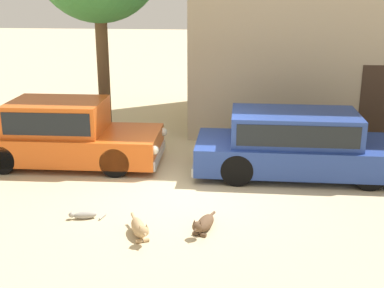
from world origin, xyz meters
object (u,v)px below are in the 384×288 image
(parked_sedan_nearest, at_px, (64,133))
(parked_sedan_second, at_px, (297,142))
(stray_dog_spotted, at_px, (139,228))
(stray_cat, at_px, (84,215))
(stray_dog_tan, at_px, (204,224))

(parked_sedan_nearest, height_order, parked_sedan_second, parked_sedan_nearest)
(stray_dog_spotted, bearing_deg, parked_sedan_nearest, -169.78)
(parked_sedan_nearest, xyz_separation_m, parked_sedan_second, (5.30, -0.21, -0.01))
(parked_sedan_nearest, bearing_deg, stray_cat, -66.66)
(stray_cat, bearing_deg, parked_sedan_second, -160.14)
(parked_sedan_nearest, relative_size, parked_sedan_second, 0.95)
(parked_sedan_nearest, xyz_separation_m, stray_dog_tan, (3.49, -3.15, -0.61))
(parked_sedan_nearest, xyz_separation_m, stray_dog_spotted, (2.44, -3.47, -0.59))
(stray_cat, bearing_deg, stray_dog_spotted, 138.45)
(stray_dog_spotted, xyz_separation_m, stray_cat, (-1.13, 0.59, -0.09))
(stray_dog_tan, height_order, stray_cat, stray_dog_tan)
(parked_sedan_second, height_order, stray_dog_spotted, parked_sedan_second)
(parked_sedan_nearest, distance_m, stray_dog_tan, 4.74)
(parked_sedan_second, xyz_separation_m, stray_cat, (-3.99, -2.68, -0.66))
(stray_dog_tan, bearing_deg, parked_sedan_second, 165.20)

